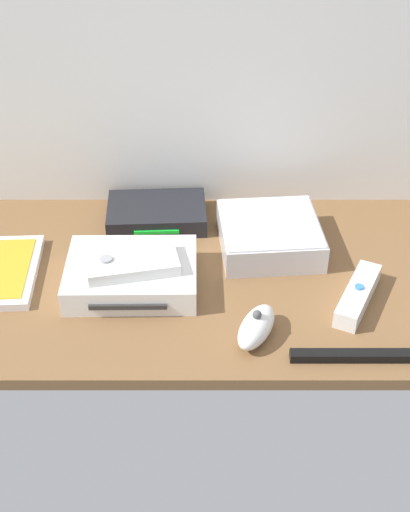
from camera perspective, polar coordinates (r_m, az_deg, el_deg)
ground_plane at (r=118.75cm, az=0.00°, el=-1.95°), size 100.00×48.00×2.00cm
back_wall at (r=124.69cm, az=0.03°, el=17.32°), size 110.00×1.20×64.00cm
game_console at (r=115.41cm, az=-5.93°, el=-1.46°), size 21.19×16.69×4.40cm
mini_computer at (r=123.62cm, az=5.25°, el=1.70°), size 18.33×18.33×5.30cm
network_router at (r=130.94cm, az=-3.89°, el=3.46°), size 18.58×13.04×3.40cm
remote_wand at (r=114.17cm, az=12.21°, el=-3.13°), size 9.65×14.90×3.40cm
remote_nunchuk at (r=105.48cm, az=4.14°, el=-5.72°), size 8.18×10.92×5.10cm
remote_classic_pad at (r=112.66cm, az=-5.93°, el=-0.48°), size 15.75×10.81×2.40cm
sensor_bar at (r=105.43cm, az=13.38°, el=-7.86°), size 24.00×1.84×1.40cm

